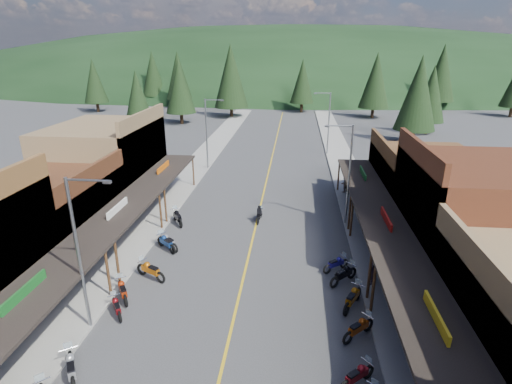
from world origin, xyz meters
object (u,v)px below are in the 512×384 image
(shop_east_3, at_px, (423,184))
(bike_west_5, at_px, (117,306))
(bike_west_10, at_px, (178,217))
(bike_east_8, at_px, (336,263))
(streetlight_3, at_px, (328,121))
(pine_0, at_px, (94,81))
(pine_5, at_px, (441,73))
(pedestrian_east_a, at_px, (372,271))
(bike_east_7, at_px, (344,274))
(bike_west_9, at_px, (168,241))
(pine_10, at_px, (180,86))
(bike_east_4, at_px, (357,375))
(shop_east_2, at_px, (472,219))
(bike_west_7, at_px, (150,269))
(pine_9, at_px, (431,94))
(bike_east_5, at_px, (359,327))
(shop_west_3, at_px, (108,163))
(bike_east_6, at_px, (353,297))
(shop_west_2, at_px, (47,216))
(bike_west_6, at_px, (123,290))
(pine_11, at_px, (418,93))
(streetlight_0, at_px, (81,249))
(pine_1, at_px, (178,75))
(pine_3, at_px, (302,81))
(pine_2, at_px, (231,76))
(pine_8, at_px, (137,97))
(pedestrian_east_b, at_px, (344,183))
(rider_on_bike, at_px, (259,215))
(pine_4, at_px, (376,80))
(pine_7, at_px, (153,73))
(bike_west_4, at_px, (71,366))

(shop_east_3, relative_size, bike_west_5, 5.73)
(bike_west_10, bearing_deg, bike_east_8, -58.38)
(streetlight_3, distance_m, pine_0, 56.86)
(pine_0, xyz_separation_m, bike_west_10, (33.77, -55.32, -5.83))
(pine_5, xyz_separation_m, pedestrian_east_a, (-26.33, -72.74, -6.97))
(bike_east_7, bearing_deg, bike_west_9, -149.21)
(pine_10, height_order, bike_east_4, pine_10)
(shop_east_2, xyz_separation_m, bike_west_7, (-19.38, -3.03, -2.86))
(pine_9, xyz_separation_m, bike_west_7, (-29.60, -46.33, -5.72))
(bike_west_5, relative_size, bike_west_9, 0.87)
(bike_west_7, xyz_separation_m, bike_east_5, (11.85, -4.08, -0.05))
(shop_west_3, relative_size, bike_east_6, 4.68)
(pine_5, relative_size, bike_east_7, 6.20)
(shop_west_2, xyz_separation_m, bike_west_6, (7.31, -5.19, -1.91))
(pedestrian_east_a, bearing_deg, bike_west_5, -52.86)
(pine_11, distance_m, bike_east_6, 43.74)
(streetlight_0, xyz_separation_m, bike_east_5, (13.20, 0.59, -3.85))
(streetlight_0, bearing_deg, bike_west_7, 73.81)
(shop_east_2, xyz_separation_m, pine_1, (-37.78, 68.30, 3.72))
(bike_west_6, bearing_deg, pine_3, 48.17)
(bike_east_7, distance_m, bike_east_8, 1.40)
(pine_2, bearing_deg, shop_west_2, -93.81)
(shop_west_3, height_order, bike_east_4, shop_west_3)
(pine_8, xyz_separation_m, bike_west_9, (16.28, -37.49, -5.35))
(pedestrian_east_b, bearing_deg, bike_east_6, 41.47)
(bike_east_8, bearing_deg, bike_east_4, -35.33)
(pine_5, bearing_deg, bike_west_9, -119.75)
(pine_2, distance_m, rider_on_bike, 51.71)
(bike_west_7, xyz_separation_m, bike_east_4, (11.37, -7.09, -0.08))
(shop_west_3, height_order, pine_11, pine_11)
(streetlight_3, relative_size, pine_3, 0.73)
(pine_8, relative_size, bike_west_9, 4.55)
(pine_8, relative_size, bike_west_10, 4.41)
(bike_east_4, xyz_separation_m, bike_east_5, (0.48, 3.02, 0.03))
(pine_0, distance_m, pine_4, 58.04)
(bike_west_7, distance_m, bike_west_10, 8.04)
(pine_3, distance_m, bike_west_10, 60.48)
(bike_west_5, relative_size, bike_east_5, 0.89)
(shop_west_2, xyz_separation_m, bike_west_7, (8.16, -3.03, -1.87))
(bike_west_10, bearing_deg, pine_7, 78.47)
(pine_0, xyz_separation_m, pine_4, (58.00, -2.00, 0.75))
(shop_east_3, distance_m, bike_east_7, 14.33)
(shop_west_3, height_order, bike_west_4, shop_west_3)
(shop_west_2, xyz_separation_m, bike_west_5, (7.58, -6.60, -1.99))
(shop_west_3, bearing_deg, pine_11, 38.32)
(pine_0, relative_size, pine_2, 0.79)
(bike_west_6, bearing_deg, bike_east_5, -41.87)
(shop_west_3, height_order, streetlight_3, shop_west_3)
(shop_west_3, bearing_deg, pine_10, 96.22)
(bike_west_4, bearing_deg, pine_3, 49.20)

